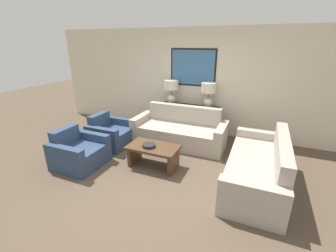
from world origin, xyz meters
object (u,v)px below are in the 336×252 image
(couch_by_side, at_px, (258,168))
(armchair_near_back_wall, at_px, (111,134))
(coffee_table, at_px, (153,152))
(console_table, at_px, (188,120))
(couch_by_back_wall, at_px, (179,132))
(armchair_near_camera, at_px, (79,152))
(table_lamp_left, at_px, (171,89))
(decorative_bowl, at_px, (149,145))
(table_lamp_right, at_px, (209,92))

(couch_by_side, relative_size, armchair_near_back_wall, 2.47)
(coffee_table, bearing_deg, console_table, 87.40)
(couch_by_back_wall, distance_m, couch_by_side, 2.08)
(armchair_near_camera, bearing_deg, armchair_near_back_wall, 90.00)
(console_table, xyz_separation_m, armchair_near_camera, (-1.47, -2.41, -0.12))
(table_lamp_left, height_order, armchair_near_back_wall, table_lamp_left)
(armchair_near_camera, bearing_deg, console_table, 58.63)
(console_table, height_order, couch_by_back_wall, couch_by_back_wall)
(table_lamp_left, bearing_deg, armchair_near_back_wall, -125.26)
(couch_by_back_wall, bearing_deg, armchair_near_camera, -130.38)
(table_lamp_left, height_order, armchair_near_camera, table_lamp_left)
(couch_by_back_wall, bearing_deg, console_table, 90.00)
(decorative_bowl, bearing_deg, couch_by_side, 7.31)
(table_lamp_left, bearing_deg, table_lamp_right, 0.00)
(console_table, distance_m, table_lamp_left, 0.92)
(couch_by_side, relative_size, decorative_bowl, 8.73)
(table_lamp_right, distance_m, decorative_bowl, 2.17)
(couch_by_back_wall, bearing_deg, coffee_table, -94.06)
(decorative_bowl, bearing_deg, armchair_near_camera, -160.99)
(couch_by_side, bearing_deg, table_lamp_right, 127.85)
(coffee_table, distance_m, armchair_near_camera, 1.47)
(coffee_table, height_order, armchair_near_back_wall, armchair_near_back_wall)
(table_lamp_right, bearing_deg, decorative_bowl, -108.05)
(table_lamp_left, xyz_separation_m, decorative_bowl, (0.34, -1.95, -0.70))
(console_table, distance_m, couch_by_back_wall, 0.69)
(decorative_bowl, bearing_deg, table_lamp_right, 71.95)
(table_lamp_left, relative_size, coffee_table, 0.64)
(coffee_table, bearing_deg, decorative_bowl, -136.96)
(table_lamp_right, xyz_separation_m, couch_by_side, (1.32, -1.70, -0.87))
(console_table, relative_size, couch_by_back_wall, 0.70)
(couch_by_back_wall, bearing_deg, couch_by_side, -29.37)
(couch_by_side, xyz_separation_m, decorative_bowl, (-1.96, -0.25, 0.17))
(armchair_near_back_wall, relative_size, armchair_near_camera, 1.00)
(console_table, distance_m, armchair_near_back_wall, 2.02)
(console_table, distance_m, armchair_near_camera, 2.82)
(couch_by_back_wall, xyz_separation_m, armchair_near_back_wall, (-1.47, -0.70, -0.03))
(couch_by_back_wall, bearing_deg, decorative_bowl, -96.60)
(table_lamp_left, distance_m, table_lamp_right, 0.98)
(table_lamp_left, xyz_separation_m, armchair_near_camera, (-0.98, -2.41, -0.90))
(couch_by_side, bearing_deg, decorative_bowl, -172.69)
(coffee_table, distance_m, decorative_bowl, 0.17)
(console_table, relative_size, decorative_bowl, 6.07)
(table_lamp_left, xyz_separation_m, table_lamp_right, (0.98, 0.00, 0.00))
(console_table, relative_size, table_lamp_left, 2.42)
(coffee_table, xyz_separation_m, decorative_bowl, (-0.06, -0.06, 0.15))
(table_lamp_left, distance_m, couch_by_back_wall, 1.21)
(coffee_table, height_order, decorative_bowl, decorative_bowl)
(couch_by_side, height_order, armchair_near_camera, couch_by_side)
(console_table, xyz_separation_m, decorative_bowl, (-0.15, -1.95, 0.08))
(couch_by_back_wall, height_order, armchair_near_back_wall, couch_by_back_wall)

